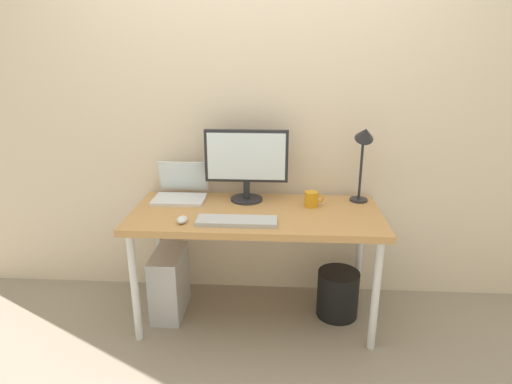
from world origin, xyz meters
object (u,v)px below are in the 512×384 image
(desk, at_px, (256,221))
(coffee_mug, at_px, (312,199))
(keyboard, at_px, (237,221))
(mouse, at_px, (182,220))
(computer_tower, at_px, (170,283))
(desk_lamp, at_px, (364,146))
(wastebasket, at_px, (338,294))
(laptop, at_px, (181,189))
(monitor, at_px, (246,161))

(desk, distance_m, coffee_mug, 0.36)
(keyboard, height_order, coffee_mug, coffee_mug)
(mouse, bearing_deg, computer_tower, 126.37)
(desk_lamp, xyz_separation_m, wastebasket, (-0.12, -0.14, -0.92))
(laptop, distance_m, desk_lamp, 1.16)
(coffee_mug, bearing_deg, desk, -162.32)
(desk_lamp, xyz_separation_m, keyboard, (-0.73, -0.38, -0.34))
(coffee_mug, height_order, wastebasket, coffee_mug)
(computer_tower, xyz_separation_m, wastebasket, (1.07, 0.03, -0.06))
(desk, relative_size, computer_tower, 3.48)
(laptop, bearing_deg, computer_tower, -107.30)
(desk_lamp, relative_size, wastebasket, 1.66)
(coffee_mug, distance_m, computer_tower, 1.04)
(keyboard, distance_m, mouse, 0.30)
(desk, xyz_separation_m, coffee_mug, (0.33, 0.10, 0.11))
(mouse, xyz_separation_m, computer_tower, (-0.16, 0.21, -0.52))
(desk_lamp, distance_m, computer_tower, 1.47)
(monitor, distance_m, laptop, 0.47)
(laptop, relative_size, wastebasket, 1.07)
(laptop, xyz_separation_m, mouse, (0.10, -0.41, -0.04))
(coffee_mug, bearing_deg, computer_tower, -174.42)
(desk, xyz_separation_m, laptop, (-0.49, 0.21, 0.12))
(desk, relative_size, laptop, 4.57)
(laptop, distance_m, mouse, 0.42)
(monitor, relative_size, coffee_mug, 4.41)
(desk_lamp, relative_size, mouse, 5.52)
(computer_tower, bearing_deg, monitor, 19.81)
(desk_lamp, bearing_deg, keyboard, -152.52)
(keyboard, relative_size, mouse, 4.89)
(monitor, relative_size, computer_tower, 1.22)
(desk_lamp, relative_size, coffee_mug, 4.30)
(monitor, bearing_deg, laptop, 177.35)
(mouse, bearing_deg, keyboard, 1.95)
(keyboard, relative_size, coffee_mug, 3.80)
(coffee_mug, xyz_separation_m, computer_tower, (-0.88, -0.09, -0.55))
(laptop, bearing_deg, desk_lamp, -0.95)
(desk, relative_size, keyboard, 3.32)
(keyboard, relative_size, computer_tower, 1.05)
(mouse, bearing_deg, coffee_mug, 22.49)
(desk, xyz_separation_m, wastebasket, (0.52, 0.05, -0.50))
(desk, bearing_deg, mouse, -153.73)
(desk, height_order, laptop, laptop)
(desk_lamp, bearing_deg, desk, -163.00)
(desk, distance_m, wastebasket, 0.72)
(computer_tower, relative_size, wastebasket, 1.40)
(monitor, distance_m, keyboard, 0.45)
(desk, relative_size, desk_lamp, 2.94)
(monitor, distance_m, coffee_mug, 0.46)
(keyboard, xyz_separation_m, wastebasket, (0.61, 0.24, -0.58))
(keyboard, height_order, computer_tower, keyboard)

